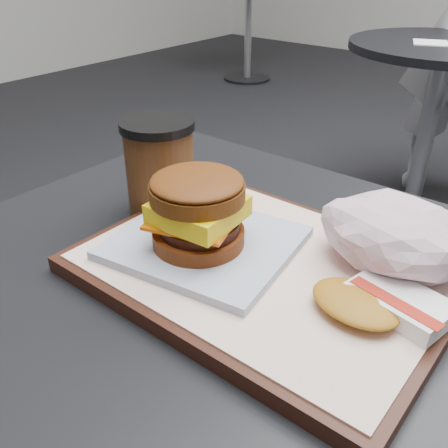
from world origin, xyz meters
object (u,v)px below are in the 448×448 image
crumpled_wrapper (397,235)px  coffee_cup (160,164)px  breakfast_sandwich (200,219)px  neighbor_table (434,96)px  customer_table (267,402)px  serving_tray (265,269)px  hash_brown (380,302)px

crumpled_wrapper → coffee_cup: size_ratio=1.26×
breakfast_sandwich → neighbor_table: breakfast_sandwich is taller
breakfast_sandwich → coffee_cup: (-0.12, 0.06, 0.01)m
customer_table → serving_tray: size_ratio=2.11×
customer_table → crumpled_wrapper: (0.09, 0.08, 0.24)m
crumpled_wrapper → neighbor_table: bearing=105.7°
serving_tray → crumpled_wrapper: size_ratio=2.39×
hash_brown → neighbor_table: bearing=105.7°
breakfast_sandwich → neighbor_table: size_ratio=0.29×
customer_table → breakfast_sandwich: 0.26m
crumpled_wrapper → coffee_cup: (-0.30, -0.04, 0.01)m
hash_brown → neighbor_table: (-0.46, 1.65, -0.25)m
serving_tray → neighbor_table: bearing=101.5°
customer_table → breakfast_sandwich: bearing=-164.5°
crumpled_wrapper → serving_tray: bearing=-142.4°
hash_brown → coffee_cup: coffee_cup is taller
customer_table → neighbor_table: size_ratio=1.07×
breakfast_sandwich → neighbor_table: 1.72m
customer_table → coffee_cup: bearing=169.3°
neighbor_table → customer_table: bearing=-78.0°
customer_table → serving_tray: bearing=172.1°
neighbor_table → hash_brown: bearing=-74.3°
breakfast_sandwich → coffee_cup: size_ratio=1.70×
serving_tray → coffee_cup: 0.20m
breakfast_sandwich → serving_tray: bearing=19.9°
breakfast_sandwich → hash_brown: breakfast_sandwich is taller
hash_brown → coffee_cup: size_ratio=1.01×
hash_brown → coffee_cup: bearing=173.3°
customer_table → serving_tray: (-0.01, 0.00, 0.20)m
hash_brown → coffee_cup: 0.32m
serving_tray → hash_brown: hash_brown is taller
serving_tray → neighbor_table: (-0.34, 1.65, -0.23)m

